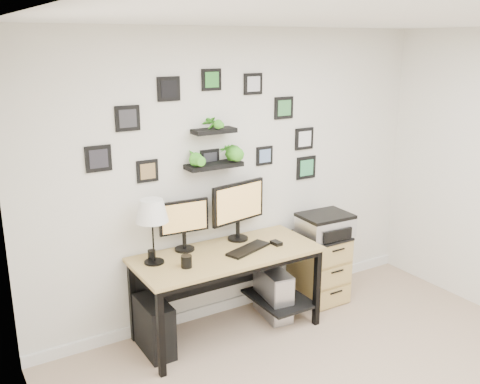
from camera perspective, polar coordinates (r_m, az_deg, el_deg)
room at (r=5.28m, az=-0.08°, el=-11.55°), size 4.00×4.00×4.00m
desk at (r=4.65m, az=-1.22°, el=-7.67°), size 1.60×0.70×0.75m
monitor_left at (r=4.54m, az=-5.99°, el=-3.15°), size 0.44×0.18×0.45m
monitor_right at (r=4.74m, az=-0.18°, el=-1.52°), size 0.57×0.22×0.53m
keyboard at (r=4.60m, az=0.89°, el=-6.11°), size 0.46×0.28×0.02m
mouse at (r=4.73m, az=3.90°, el=-5.45°), size 0.08×0.11×0.03m
table_lamp at (r=4.26m, az=-9.38°, el=-2.15°), size 0.26×0.26×0.53m
mug at (r=4.28m, az=-5.73°, el=-7.39°), size 0.09×0.09×0.10m
pen_cup at (r=4.46m, az=-9.40°, el=-6.63°), size 0.06×0.06×0.08m
pc_tower_black at (r=4.57m, az=-9.12°, el=-13.99°), size 0.20×0.45×0.45m
pc_tower_grey at (r=5.05m, az=3.57°, el=-10.71°), size 0.26×0.48×0.46m
file_cabinet at (r=5.37m, az=8.44°, el=-7.88°), size 0.43×0.53×0.67m
printer at (r=5.19m, az=9.07°, el=-3.49°), size 0.49×0.41×0.22m
wall_decor at (r=4.59m, az=-2.41°, el=5.57°), size 2.25×0.18×1.08m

